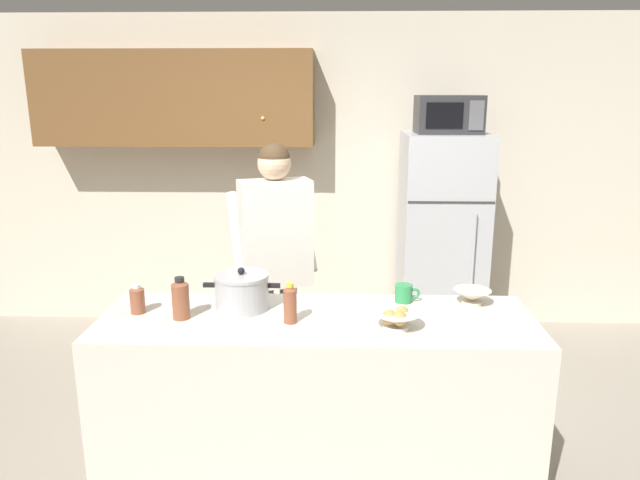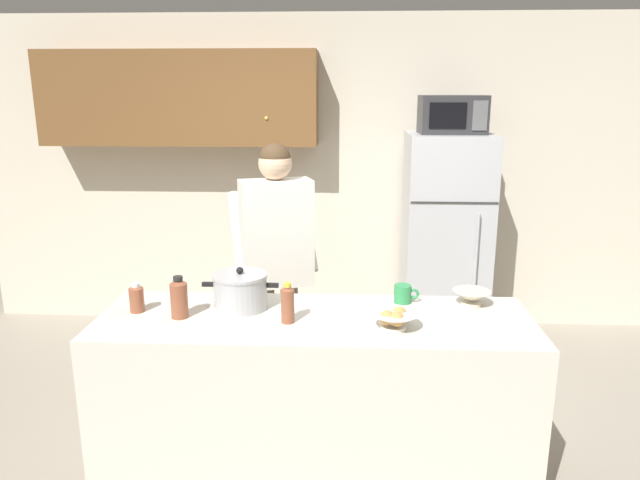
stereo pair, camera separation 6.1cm
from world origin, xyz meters
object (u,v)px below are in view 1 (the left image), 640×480
object	(u,v)px
refrigerator	(441,241)
bottle_mid_counter	(137,299)
empty_bowl	(472,296)
microwave	(448,114)
coffee_mug	(404,293)
bottle_near_edge	(290,303)
bread_bowl	(396,318)
bottle_far_corner	(181,298)
cooking_pot	(242,291)
person_near_pot	(276,247)

from	to	relation	value
refrigerator	bottle_mid_counter	bearing A→B (deg)	-135.00
empty_bowl	refrigerator	bearing A→B (deg)	85.59
microwave	coffee_mug	bearing A→B (deg)	-106.51
microwave	bottle_near_edge	world-z (taller)	microwave
bread_bowl	bottle_far_corner	bearing A→B (deg)	174.55
bread_bowl	bottle_near_edge	world-z (taller)	bottle_near_edge
refrigerator	cooking_pot	xyz separation A→B (m)	(-1.31, -1.74, 0.17)
bottle_mid_counter	bottle_far_corner	distance (m)	0.25
bottle_mid_counter	person_near_pot	bearing A→B (deg)	50.75
cooking_pot	bottle_near_edge	world-z (taller)	cooking_pot
cooking_pot	bottle_far_corner	world-z (taller)	cooking_pot
person_near_pot	cooking_pot	distance (m)	0.68
empty_bowl	bottle_far_corner	bearing A→B (deg)	-170.90
bread_bowl	bottle_near_edge	distance (m)	0.50
person_near_pot	cooking_pot	size ratio (longest dim) A/B	4.37
bottle_near_edge	bottle_mid_counter	size ratio (longest dim) A/B	1.33
refrigerator	empty_bowl	bearing A→B (deg)	-94.41
person_near_pot	bottle_near_edge	distance (m)	0.87
refrigerator	coffee_mug	world-z (taller)	refrigerator
bread_bowl	bottle_near_edge	bearing A→B (deg)	172.97
empty_bowl	bread_bowl	bearing A→B (deg)	-141.84
microwave	bottle_near_edge	size ratio (longest dim) A/B	2.43
microwave	bottle_mid_counter	bearing A→B (deg)	-135.35
coffee_mug	bread_bowl	distance (m)	0.37
microwave	empty_bowl	xyz separation A→B (m)	(-0.13, -1.62, -0.85)
coffee_mug	bottle_far_corner	bearing A→B (deg)	-166.74
person_near_pot	refrigerator	bearing A→B (deg)	41.55
microwave	bread_bowl	bearing A→B (deg)	-105.66
empty_bowl	bottle_mid_counter	size ratio (longest dim) A/B	1.30
cooking_pot	empty_bowl	distance (m)	1.18
person_near_pot	coffee_mug	bearing A→B (deg)	-37.07
refrigerator	cooking_pot	world-z (taller)	refrigerator
bread_bowl	refrigerator	bearing A→B (deg)	74.50
person_near_pot	coffee_mug	distance (m)	0.92
bottle_far_corner	bread_bowl	bearing A→B (deg)	-5.45
person_near_pot	bread_bowl	size ratio (longest dim) A/B	7.57
cooking_pot	bottle_near_edge	size ratio (longest dim) A/B	1.97
refrigerator	bottle_mid_counter	xyz separation A→B (m)	(-1.81, -1.81, 0.15)
microwave	person_near_pot	distance (m)	1.76
person_near_pot	cooking_pot	xyz separation A→B (m)	(-0.10, -0.67, -0.05)
coffee_mug	bottle_mid_counter	bearing A→B (deg)	-171.70
bread_bowl	empty_bowl	xyz separation A→B (m)	(0.42, 0.33, -0.00)
bread_bowl	bottle_far_corner	size ratio (longest dim) A/B	1.07
refrigerator	bread_bowl	bearing A→B (deg)	-105.50
bottle_near_edge	refrigerator	bearing A→B (deg)	61.36
microwave	bottle_near_edge	xyz separation A→B (m)	(-1.05, -1.89, -0.80)
cooking_pot	bread_bowl	world-z (taller)	cooking_pot
empty_bowl	bottle_mid_counter	bearing A→B (deg)	-174.33
bread_bowl	coffee_mug	bearing A→B (deg)	78.17
coffee_mug	empty_bowl	xyz separation A→B (m)	(0.35, -0.03, -0.00)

